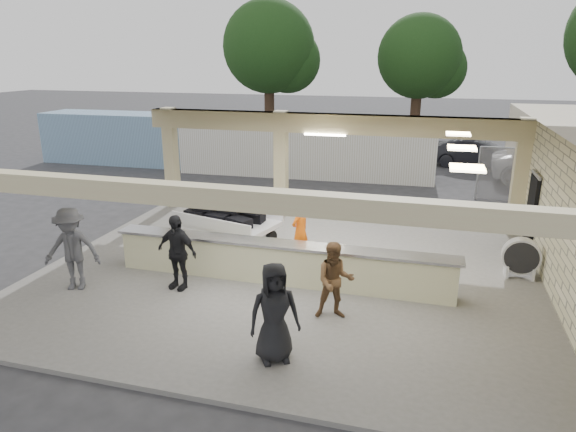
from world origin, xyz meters
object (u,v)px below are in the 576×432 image
(passenger_a, at_px, (335,281))
(passenger_c, at_px, (72,249))
(car_white_a, at_px, (563,166))
(container_white, at_px, (306,148))
(baggage_counter, at_px, (280,262))
(drum_fan, at_px, (521,257))
(container_blue, at_px, (137,138))
(car_dark, at_px, (477,154))
(luggage_cart, at_px, (227,216))
(baggage_handler, at_px, (300,230))
(passenger_d, at_px, (274,313))
(passenger_b, at_px, (177,252))

(passenger_a, xyz_separation_m, passenger_c, (-5.97, -0.25, 0.16))
(car_white_a, relative_size, container_white, 0.48)
(baggage_counter, height_order, drum_fan, baggage_counter)
(container_white, distance_m, container_blue, 8.88)
(car_dark, bearing_deg, baggage_counter, 174.09)
(baggage_counter, xyz_separation_m, container_blue, (-11.14, 12.17, 0.66))
(passenger_a, bearing_deg, passenger_c, 166.80)
(passenger_a, distance_m, car_white_a, 15.90)
(luggage_cart, xyz_separation_m, car_dark, (7.55, 13.41, -0.23))
(baggage_counter, bearing_deg, passenger_a, -41.12)
(passenger_a, xyz_separation_m, container_white, (-3.82, 13.22, 0.33))
(passenger_a, bearing_deg, baggage_counter, 123.28)
(luggage_cart, relative_size, passenger_a, 1.85)
(container_blue, bearing_deg, luggage_cart, -49.53)
(car_white_a, height_order, container_blue, container_blue)
(car_dark, height_order, container_blue, container_blue)
(baggage_handler, bearing_deg, luggage_cart, -79.53)
(passenger_d, bearing_deg, baggage_handler, 69.29)
(baggage_handler, bearing_deg, passenger_d, 33.21)
(baggage_counter, bearing_deg, car_dark, 70.67)
(passenger_d, bearing_deg, luggage_cart, 90.32)
(luggage_cart, height_order, baggage_handler, baggage_handler)
(luggage_cart, xyz_separation_m, passenger_a, (3.69, -3.39, -0.03))
(passenger_d, height_order, car_dark, passenger_d)
(luggage_cart, distance_m, passenger_a, 5.01)
(baggage_counter, xyz_separation_m, passenger_b, (-2.15, -0.94, 0.39))
(container_white, relative_size, container_blue, 1.19)
(drum_fan, height_order, passenger_a, passenger_a)
(passenger_c, xyz_separation_m, container_white, (2.15, 13.47, 0.17))
(drum_fan, distance_m, car_white_a, 11.49)
(luggage_cart, distance_m, passenger_d, 5.97)
(baggage_counter, distance_m, passenger_c, 4.72)
(passenger_b, bearing_deg, container_blue, 135.06)
(passenger_b, relative_size, passenger_d, 0.97)
(passenger_b, xyz_separation_m, container_blue, (-8.98, 13.11, 0.27))
(baggage_counter, bearing_deg, container_white, 100.77)
(container_blue, bearing_deg, passenger_b, -56.71)
(car_dark, bearing_deg, passenger_a, -179.51)
(passenger_a, distance_m, passenger_d, 1.93)
(passenger_b, xyz_separation_m, passenger_d, (2.99, -2.21, 0.03))
(luggage_cart, height_order, container_white, container_white)
(baggage_counter, bearing_deg, container_blue, 132.46)
(baggage_counter, xyz_separation_m, passenger_c, (-4.41, -1.61, 0.48))
(baggage_handler, xyz_separation_m, container_blue, (-11.26, 10.70, 0.34))
(baggage_counter, distance_m, drum_fan, 5.79)
(container_white, bearing_deg, passenger_c, -100.92)
(car_white_a, relative_size, car_dark, 1.30)
(baggage_counter, height_order, container_blue, container_blue)
(drum_fan, bearing_deg, car_dark, 94.30)
(passenger_c, bearing_deg, container_white, 64.17)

